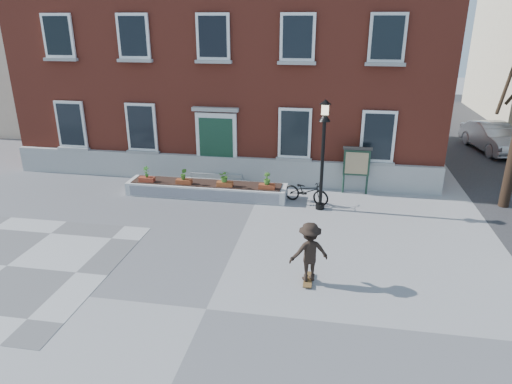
% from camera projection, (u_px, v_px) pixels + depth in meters
% --- Properties ---
extents(ground, '(100.00, 100.00, 0.00)m').
position_uv_depth(ground, '(206.00, 309.00, 10.75)').
color(ground, gray).
rests_on(ground, ground).
extents(checker_patch, '(6.00, 6.00, 0.01)m').
position_uv_depth(checker_patch, '(7.00, 266.00, 12.63)').
color(checker_patch, '#59595C').
rests_on(checker_patch, ground).
extents(distant_building, '(10.00, 12.00, 13.00)m').
position_uv_depth(distant_building, '(19.00, 18.00, 29.77)').
color(distant_building, '#BEB299').
rests_on(distant_building, ground).
extents(bicycle, '(1.86, 1.15, 0.92)m').
position_uv_depth(bicycle, '(306.00, 191.00, 16.86)').
color(bicycle, black).
rests_on(bicycle, ground).
extents(parked_car, '(2.35, 4.64, 1.46)m').
position_uv_depth(parked_car, '(492.00, 137.00, 23.50)').
color(parked_car, silver).
rests_on(parked_car, ground).
extents(brick_building, '(18.40, 10.85, 12.60)m').
position_uv_depth(brick_building, '(240.00, 22.00, 21.73)').
color(brick_building, '#953928').
rests_on(brick_building, ground).
extents(planter_assembly, '(6.20, 1.12, 1.15)m').
position_uv_depth(planter_assembly, '(207.00, 188.00, 17.58)').
color(planter_assembly, silver).
rests_on(planter_assembly, ground).
extents(lamp_post, '(0.40, 0.40, 3.93)m').
position_uv_depth(lamp_post, '(323.00, 140.00, 15.57)').
color(lamp_post, black).
rests_on(lamp_post, ground).
extents(notice_board, '(1.10, 0.16, 1.87)m').
position_uv_depth(notice_board, '(357.00, 163.00, 17.50)').
color(notice_board, '#1A3428').
rests_on(notice_board, ground).
extents(skateboarder, '(1.17, 0.94, 1.67)m').
position_uv_depth(skateboarder, '(309.00, 252.00, 11.58)').
color(skateboarder, brown).
rests_on(skateboarder, ground).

